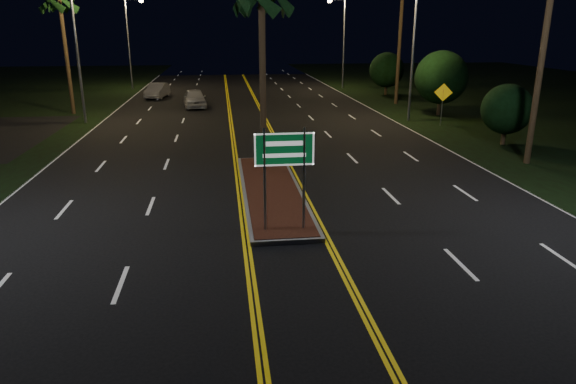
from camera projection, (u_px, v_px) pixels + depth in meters
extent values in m
plane|color=black|center=(297.00, 274.00, 13.45)|extent=(120.00, 120.00, 0.00)
cube|color=gray|center=(271.00, 191.00, 20.03)|extent=(2.25, 10.25, 0.15)
cube|color=#592819|center=(271.00, 189.00, 20.01)|extent=(2.00, 10.00, 0.02)
cylinder|color=gray|center=(265.00, 181.00, 15.48)|extent=(0.08, 0.08, 3.20)
cylinder|color=gray|center=(304.00, 179.00, 15.63)|extent=(0.08, 0.08, 3.20)
cube|color=#07471E|center=(284.00, 149.00, 15.26)|extent=(1.80, 0.04, 1.00)
cube|color=white|center=(284.00, 149.00, 15.24)|extent=(1.80, 0.01, 1.00)
cylinder|color=gray|center=(77.00, 54.00, 33.39)|extent=(0.18, 0.18, 9.00)
cylinder|color=gray|center=(128.00, 45.00, 52.28)|extent=(0.18, 0.18, 9.00)
sphere|color=#FFCE72|center=(141.00, 0.00, 51.17)|extent=(0.44, 0.44, 0.44)
cylinder|color=gray|center=(413.00, 54.00, 34.18)|extent=(0.18, 0.18, 9.00)
cylinder|color=gray|center=(344.00, 44.00, 53.07)|extent=(0.18, 0.18, 9.00)
sphere|color=#FFCE72|center=(330.00, 0.00, 51.57)|extent=(0.44, 0.44, 0.44)
cylinder|color=#382819|center=(263.00, 86.00, 22.21)|extent=(0.28, 0.28, 7.50)
cylinder|color=#382819|center=(67.00, 59.00, 37.10)|extent=(0.28, 0.28, 8.00)
cylinder|color=#382819|center=(540.00, 72.00, 23.11)|extent=(0.28, 0.28, 8.50)
cylinder|color=#382819|center=(399.00, 46.00, 41.88)|extent=(0.28, 0.28, 9.50)
cylinder|color=#382819|center=(503.00, 136.00, 28.17)|extent=(0.24, 0.24, 0.90)
sphere|color=black|center=(507.00, 109.00, 27.71)|extent=(2.70, 2.70, 2.70)
cylinder|color=#382819|center=(439.00, 106.00, 37.62)|extent=(0.24, 0.24, 1.26)
sphere|color=black|center=(441.00, 77.00, 36.98)|extent=(3.78, 3.78, 3.78)
cylinder|color=#382819|center=(386.00, 89.00, 48.95)|extent=(0.24, 0.24, 1.08)
sphere|color=black|center=(387.00, 70.00, 48.40)|extent=(3.24, 3.24, 3.24)
imported|color=silver|center=(195.00, 97.00, 41.25)|extent=(2.68, 5.26, 1.69)
imported|color=#A4A4AD|center=(157.00, 89.00, 46.79)|extent=(2.73, 4.92, 1.55)
cylinder|color=gray|center=(442.00, 107.00, 33.44)|extent=(0.07, 0.07, 2.37)
cube|color=#DAA40B|center=(443.00, 92.00, 33.13)|extent=(1.08, 0.43, 1.14)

